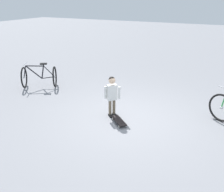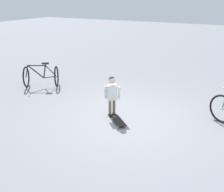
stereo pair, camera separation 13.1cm
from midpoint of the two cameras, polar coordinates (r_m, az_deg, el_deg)
ground_plane at (r=6.30m, az=5.12°, el=-5.45°), size 50.00×50.00×0.00m
child_person at (r=6.22m, az=0.61°, el=0.90°), size 0.28×0.38×1.06m
skateboard at (r=6.10m, az=2.12°, el=-5.73°), size 0.54×0.57×0.07m
bicycle_far at (r=8.77m, az=-15.57°, el=4.49°), size 1.17×1.28×0.85m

